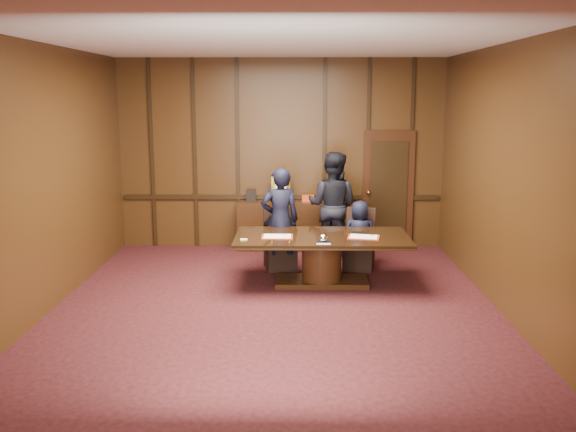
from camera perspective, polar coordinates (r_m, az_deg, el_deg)
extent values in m
plane|color=black|center=(8.32, -1.23, -8.67)|extent=(7.00, 7.00, 0.00)
plane|color=silver|center=(7.85, -1.34, 16.13)|extent=(7.00, 7.00, 0.00)
cube|color=black|center=(11.37, -0.66, 5.79)|extent=(6.00, 0.04, 3.50)
cube|color=black|center=(4.46, -2.87, -2.85)|extent=(6.00, 0.04, 3.50)
cube|color=black|center=(8.54, -21.86, 3.16)|extent=(0.04, 7.00, 3.50)
cube|color=black|center=(8.34, 19.81, 3.13)|extent=(0.04, 7.00, 3.50)
cube|color=black|center=(11.44, -0.65, 1.79)|extent=(5.90, 0.05, 0.08)
cube|color=black|center=(11.53, 9.34, 2.47)|extent=(0.95, 0.06, 2.20)
sphere|color=gold|center=(11.42, 7.54, 2.18)|extent=(0.08, 0.08, 0.08)
cube|color=black|center=(11.33, -0.67, -0.88)|extent=(1.60, 0.45, 0.90)
cube|color=black|center=(11.46, -4.17, -2.92)|extent=(0.12, 0.40, 0.06)
cube|color=black|center=(11.43, 2.85, -2.95)|extent=(0.12, 0.40, 0.06)
cube|color=gold|center=(11.20, -0.68, 2.57)|extent=(0.34, 0.18, 0.48)
cylinder|color=white|center=(11.10, -0.69, 2.80)|extent=(0.22, 0.03, 0.22)
cone|color=gold|center=(11.16, -0.68, 4.19)|extent=(0.14, 0.14, 0.16)
cube|color=black|center=(11.27, -3.47, 1.93)|extent=(0.18, 0.04, 0.22)
cube|color=red|center=(11.25, 1.87, 1.67)|extent=(0.22, 0.12, 0.12)
cube|color=black|center=(9.35, 3.15, -6.15)|extent=(1.40, 0.60, 0.08)
cylinder|color=black|center=(9.25, 3.18, -4.08)|extent=(0.60, 0.60, 0.62)
cube|color=black|center=(9.17, 3.20, -2.15)|extent=(2.62, 1.32, 0.02)
cube|color=black|center=(9.17, 3.20, -2.03)|extent=(2.60, 1.30, 0.06)
cube|color=#B82811|center=(9.05, -1.01, -1.95)|extent=(0.46, 0.33, 0.01)
cube|color=white|center=(9.05, -1.01, -1.90)|extent=(0.40, 0.28, 0.01)
cube|color=#B82811|center=(9.09, 7.09, -1.97)|extent=(0.51, 0.41, 0.01)
cube|color=white|center=(9.09, 7.09, -1.92)|extent=(0.44, 0.35, 0.01)
cube|color=white|center=(8.72, 3.33, -2.48)|extent=(0.20, 0.14, 0.01)
ellipsoid|color=white|center=(8.71, 3.33, -2.11)|extent=(0.13, 0.13, 0.10)
cube|color=#E6DC70|center=(8.89, -4.16, -2.21)|extent=(0.10, 0.07, 0.01)
cube|color=black|center=(10.11, -0.72, -3.67)|extent=(0.57, 0.57, 0.46)
cube|color=black|center=(10.19, -0.96, -0.71)|extent=(0.48, 0.16, 0.55)
cylinder|color=black|center=(9.95, -1.91, -4.60)|extent=(0.04, 0.04, 0.23)
cylinder|color=black|center=(10.33, 0.42, -4.00)|extent=(0.04, 0.04, 0.23)
cube|color=black|center=(10.16, 6.64, -3.67)|extent=(0.57, 0.57, 0.46)
cube|color=black|center=(10.25, 6.85, -0.72)|extent=(0.48, 0.17, 0.55)
cylinder|color=black|center=(9.98, 5.60, -4.61)|extent=(0.04, 0.04, 0.23)
cylinder|color=black|center=(10.40, 7.62, -3.99)|extent=(0.04, 0.04, 0.23)
imported|color=black|center=(9.97, -0.74, -1.77)|extent=(0.70, 0.33, 1.17)
imported|color=black|center=(10.03, 6.72, -1.81)|extent=(0.59, 0.41, 1.16)
imported|color=black|center=(9.82, -0.75, -0.38)|extent=(0.68, 0.51, 1.70)
imported|color=black|center=(10.64, 4.18, 0.98)|extent=(1.11, 1.00, 1.88)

